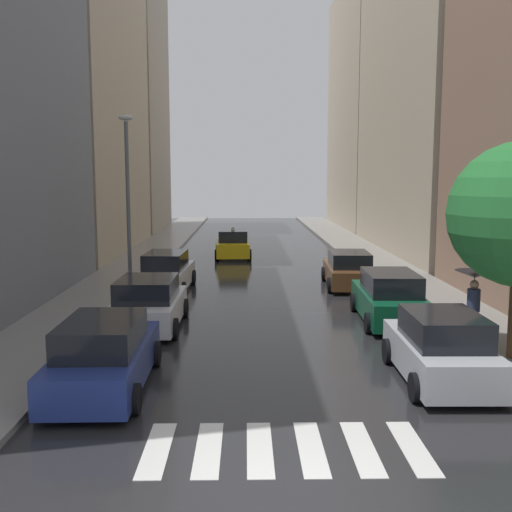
% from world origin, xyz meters
% --- Properties ---
extents(ground_plane, '(28.00, 72.00, 0.04)m').
position_xyz_m(ground_plane, '(0.00, 24.00, -0.02)').
color(ground_plane, '#242426').
extents(sidewalk_left, '(3.00, 72.00, 0.15)m').
position_xyz_m(sidewalk_left, '(-6.50, 24.00, 0.07)').
color(sidewalk_left, gray).
rests_on(sidewalk_left, ground).
extents(sidewalk_right, '(3.00, 72.00, 0.15)m').
position_xyz_m(sidewalk_right, '(6.50, 24.00, 0.07)').
color(sidewalk_right, gray).
rests_on(sidewalk_right, ground).
extents(crosswalk_stripes, '(4.95, 2.20, 0.01)m').
position_xyz_m(crosswalk_stripes, '(0.00, 1.72, 0.01)').
color(crosswalk_stripes, silver).
rests_on(crosswalk_stripes, ground).
extents(building_left_mid, '(6.00, 16.75, 22.46)m').
position_xyz_m(building_left_mid, '(-11.00, 29.74, 11.23)').
color(building_left_mid, '#B2A38C').
rests_on(building_left_mid, ground).
extents(building_left_far, '(6.00, 12.28, 25.90)m').
position_xyz_m(building_left_far, '(-11.00, 45.01, 12.95)').
color(building_left_far, '#9E9384').
rests_on(building_left_far, ground).
extents(building_right_mid, '(6.00, 18.93, 20.03)m').
position_xyz_m(building_right_mid, '(11.00, 29.31, 10.01)').
color(building_right_mid, '#B2A38C').
rests_on(building_right_mid, ground).
extents(building_right_far, '(6.00, 17.43, 21.93)m').
position_xyz_m(building_right_far, '(11.00, 47.76, 10.96)').
color(building_right_far, '#B2A38C').
rests_on(building_right_far, ground).
extents(parked_car_left_nearest, '(2.09, 4.69, 1.64)m').
position_xyz_m(parked_car_left_nearest, '(-3.85, 4.78, 0.77)').
color(parked_car_left_nearest, navy).
rests_on(parked_car_left_nearest, ground).
extents(parked_car_left_second, '(2.19, 4.27, 1.62)m').
position_xyz_m(parked_car_left_second, '(-3.75, 10.25, 0.76)').
color(parked_car_left_second, silver).
rests_on(parked_car_left_second, ground).
extents(parked_car_left_third, '(2.14, 4.61, 1.64)m').
position_xyz_m(parked_car_left_third, '(-3.98, 16.44, 0.77)').
color(parked_car_left_third, silver).
rests_on(parked_car_left_third, ground).
extents(parked_car_right_nearest, '(2.07, 4.08, 1.66)m').
position_xyz_m(parked_car_right_nearest, '(3.83, 5.14, 0.77)').
color(parked_car_right_nearest, '#B2B7BF').
rests_on(parked_car_right_nearest, ground).
extents(parked_car_right_second, '(2.14, 4.65, 1.68)m').
position_xyz_m(parked_car_right_second, '(3.99, 10.93, 0.79)').
color(parked_car_right_second, '#0C4C2D').
rests_on(parked_car_right_second, ground).
extents(parked_car_right_third, '(2.21, 4.46, 1.54)m').
position_xyz_m(parked_car_right_third, '(3.74, 17.24, 0.73)').
color(parked_car_right_third, brown).
rests_on(parked_car_right_third, ground).
extents(taxi_midroad, '(2.17, 4.55, 1.81)m').
position_xyz_m(taxi_midroad, '(-1.45, 26.93, 0.76)').
color(taxi_midroad, yellow).
rests_on(taxi_midroad, ground).
extents(pedestrian_foreground, '(1.10, 1.10, 1.97)m').
position_xyz_m(pedestrian_foreground, '(5.73, 8.25, 1.63)').
color(pedestrian_foreground, '#38513D').
rests_on(pedestrian_foreground, sidewalk_right).
extents(lamp_post_left, '(0.60, 0.28, 7.07)m').
position_xyz_m(lamp_post_left, '(-5.55, 16.77, 4.22)').
color(lamp_post_left, '#595B60').
rests_on(lamp_post_left, sidewalk_left).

